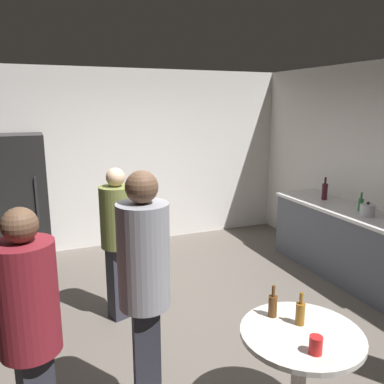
{
  "coord_description": "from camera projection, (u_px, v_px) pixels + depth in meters",
  "views": [
    {
      "loc": [
        -1.34,
        -3.37,
        2.19
      ],
      "look_at": [
        0.34,
        0.72,
        1.19
      ],
      "focal_mm": 36.84,
      "sensor_mm": 36.0,
      "label": 1
    }
  ],
  "objects": [
    {
      "name": "kettle",
      "position": [
        368.0,
        210.0,
        4.58
      ],
      "size": [
        0.24,
        0.17,
        0.18
      ],
      "color": "#B2B2B7",
      "rests_on": "kitchen_counter"
    },
    {
      "name": "person_in_maroon_shirt",
      "position": [
        30.0,
        326.0,
        2.21
      ],
      "size": [
        0.42,
        0.42,
        1.66
      ],
      "rotation": [
        0.0,
        0.0,
        0.26
      ],
      "color": "#2D2D38",
      "rests_on": "ground_plane"
    },
    {
      "name": "foreground_table",
      "position": [
        301.0,
        346.0,
        2.58
      ],
      "size": [
        0.8,
        0.8,
        0.73
      ],
      "color": "beige",
      "rests_on": "ground_plane"
    },
    {
      "name": "kitchen_counter",
      "position": [
        345.0,
        242.0,
        5.03
      ],
      "size": [
        0.64,
        2.2,
        0.9
      ],
      "color": "#4C515B",
      "rests_on": "ground_plane"
    },
    {
      "name": "wall_back",
      "position": [
        125.0,
        159.0,
        6.09
      ],
      "size": [
        5.32,
        0.06,
        2.7
      ],
      "primitive_type": "cube",
      "color": "silver",
      "rests_on": "ground_plane"
    },
    {
      "name": "plastic_cup_red",
      "position": [
        316.0,
        345.0,
        2.33
      ],
      "size": [
        0.08,
        0.08,
        0.11
      ],
      "primitive_type": "cylinder",
      "color": "red",
      "rests_on": "foreground_table"
    },
    {
      "name": "person_in_gray_shirt",
      "position": [
        144.0,
        281.0,
        2.58
      ],
      "size": [
        0.39,
        0.39,
        1.78
      ],
      "rotation": [
        0.0,
        0.0,
        -0.15
      ],
      "color": "#2D2D38",
      "rests_on": "ground_plane"
    },
    {
      "name": "person_in_olive_shirt",
      "position": [
        118.0,
        233.0,
        3.95
      ],
      "size": [
        0.43,
        0.43,
        1.58
      ],
      "rotation": [
        0.0,
        0.0,
        -1.25
      ],
      "color": "#2D2D38",
      "rests_on": "ground_plane"
    },
    {
      "name": "beer_bottle_brown",
      "position": [
        273.0,
        305.0,
        2.73
      ],
      "size": [
        0.06,
        0.06,
        0.23
      ],
      "color": "#593314",
      "rests_on": "foreground_table"
    },
    {
      "name": "beer_bottle_amber",
      "position": [
        300.0,
        313.0,
        2.63
      ],
      "size": [
        0.06,
        0.06,
        0.23
      ],
      "color": "#8C5919",
      "rests_on": "foreground_table"
    },
    {
      "name": "beer_bottle_on_counter",
      "position": [
        361.0,
        204.0,
        4.81
      ],
      "size": [
        0.06,
        0.06,
        0.23
      ],
      "color": "#26662D",
      "rests_on": "kitchen_counter"
    },
    {
      "name": "wine_bottle_on_counter",
      "position": [
        325.0,
        191.0,
        5.37
      ],
      "size": [
        0.08,
        0.08,
        0.31
      ],
      "color": "#3F141E",
      "rests_on": "kitchen_counter"
    },
    {
      "name": "refrigerator",
      "position": [
        20.0,
        202.0,
        5.23
      ],
      "size": [
        0.7,
        0.68,
        1.8
      ],
      "color": "black",
      "rests_on": "ground_plane"
    },
    {
      "name": "ground_plane",
      "position": [
        188.0,
        327.0,
        4.03
      ],
      "size": [
        5.2,
        5.2,
        0.1
      ],
      "primitive_type": "cube",
      "color": "#5B544C"
    }
  ]
}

